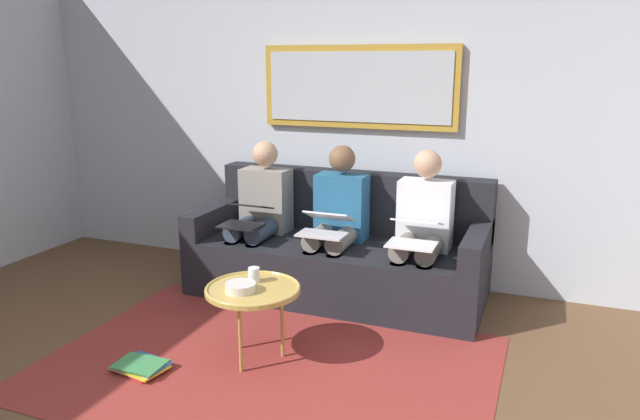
% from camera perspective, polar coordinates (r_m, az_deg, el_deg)
% --- Properties ---
extents(wall_rear, '(6.00, 0.12, 2.60)m').
position_cam_1_polar(wall_rear, '(4.82, 3.98, 8.80)').
color(wall_rear, '#B7BCC6').
rests_on(wall_rear, ground_plane).
extents(area_rug, '(2.60, 1.80, 0.01)m').
position_cam_1_polar(area_rug, '(3.62, -5.11, -14.65)').
color(area_rug, maroon).
rests_on(area_rug, ground_plane).
extents(couch, '(2.20, 0.90, 0.90)m').
position_cam_1_polar(couch, '(4.57, 1.93, -4.15)').
color(couch, black).
rests_on(couch, ground_plane).
extents(framed_mirror, '(1.57, 0.05, 0.64)m').
position_cam_1_polar(framed_mirror, '(4.72, 3.67, 11.73)').
color(framed_mirror, '#B7892D').
extents(coffee_table, '(0.56, 0.56, 0.47)m').
position_cam_1_polar(coffee_table, '(3.52, -6.47, -7.68)').
color(coffee_table, tan).
rests_on(coffee_table, ground_plane).
extents(cup, '(0.07, 0.07, 0.09)m').
position_cam_1_polar(cup, '(3.59, -6.36, -6.22)').
color(cup, silver).
rests_on(cup, coffee_table).
extents(bowl, '(0.18, 0.18, 0.05)m').
position_cam_1_polar(bowl, '(3.46, -7.63, -7.37)').
color(bowl, beige).
rests_on(bowl, coffee_table).
extents(person_left, '(0.38, 0.58, 1.14)m').
position_cam_1_polar(person_left, '(4.26, 9.78, -1.55)').
color(person_left, silver).
rests_on(person_left, couch).
extents(laptop_white, '(0.32, 0.38, 0.16)m').
position_cam_1_polar(laptop_white, '(4.03, 9.10, -2.06)').
color(laptop_white, white).
extents(person_middle, '(0.38, 0.58, 1.14)m').
position_cam_1_polar(person_middle, '(4.43, 1.66, -0.75)').
color(person_middle, '#235B84').
rests_on(person_middle, couch).
extents(laptop_silver, '(0.34, 0.34, 0.15)m').
position_cam_1_polar(laptop_silver, '(4.21, 0.55, -1.36)').
color(laptop_silver, silver).
extents(person_right, '(0.38, 0.58, 1.14)m').
position_cam_1_polar(person_right, '(4.68, -5.74, -0.01)').
color(person_right, gray).
rests_on(person_right, couch).
extents(laptop_black, '(0.30, 0.37, 0.16)m').
position_cam_1_polar(laptop_black, '(4.47, -7.13, -0.42)').
color(laptop_black, black).
extents(magazine_stack, '(0.34, 0.27, 0.05)m').
position_cam_1_polar(magazine_stack, '(3.69, -16.86, -14.17)').
color(magazine_stack, red).
rests_on(magazine_stack, ground_plane).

